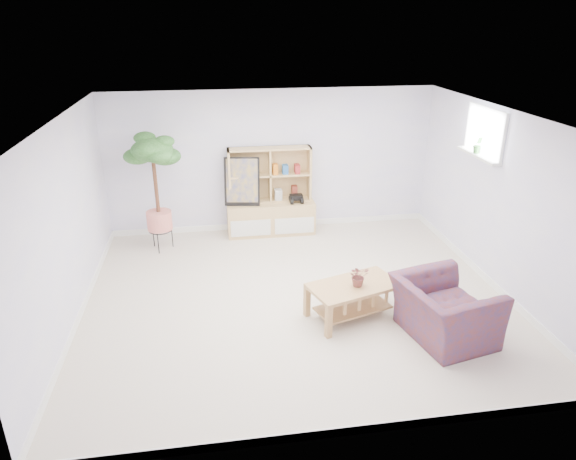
{
  "coord_description": "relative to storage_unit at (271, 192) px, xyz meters",
  "views": [
    {
      "loc": [
        -1.03,
        -5.9,
        3.48
      ],
      "look_at": [
        -0.09,
        0.12,
        0.93
      ],
      "focal_mm": 32.0,
      "sensor_mm": 36.0,
      "label": 1
    }
  ],
  "objects": [
    {
      "name": "floor",
      "position": [
        0.06,
        -2.24,
        -0.74
      ],
      "size": [
        5.5,
        5.0,
        0.01
      ],
      "primitive_type": "cube",
      "color": "silver",
      "rests_on": "ground"
    },
    {
      "name": "ceiling",
      "position": [
        0.06,
        -2.24,
        1.66
      ],
      "size": [
        5.5,
        5.0,
        0.01
      ],
      "primitive_type": "cube",
      "color": "white",
      "rests_on": "walls"
    },
    {
      "name": "walls",
      "position": [
        0.06,
        -2.24,
        0.46
      ],
      "size": [
        5.51,
        5.01,
        2.4
      ],
      "color": "silver",
      "rests_on": "floor"
    },
    {
      "name": "baseboard",
      "position": [
        0.06,
        -2.24,
        -0.69
      ],
      "size": [
        5.5,
        5.0,
        0.1
      ],
      "primitive_type": null,
      "color": "white",
      "rests_on": "floor"
    },
    {
      "name": "window",
      "position": [
        2.79,
        -1.64,
        1.26
      ],
      "size": [
        0.1,
        0.98,
        0.68
      ],
      "primitive_type": null,
      "color": "silver",
      "rests_on": "walls"
    },
    {
      "name": "window_sill",
      "position": [
        2.73,
        -1.64,
        0.94
      ],
      "size": [
        0.14,
        1.0,
        0.04
      ],
      "primitive_type": "cube",
      "color": "white",
      "rests_on": "walls"
    },
    {
      "name": "storage_unit",
      "position": [
        0.0,
        0.0,
        0.0
      ],
      "size": [
        1.48,
        0.5,
        1.48
      ],
      "primitive_type": null,
      "color": "tan",
      "rests_on": "floor"
    },
    {
      "name": "poster",
      "position": [
        -0.48,
        -0.03,
        0.22
      ],
      "size": [
        0.6,
        0.23,
        0.81
      ],
      "primitive_type": null,
      "rotation": [
        0.0,
        0.0,
        -0.16
      ],
      "color": "gold",
      "rests_on": "storage_unit"
    },
    {
      "name": "toy_truck",
      "position": [
        0.42,
        -0.08,
        -0.1
      ],
      "size": [
        0.31,
        0.22,
        0.16
      ],
      "primitive_type": null,
      "rotation": [
        0.0,
        0.0,
        0.02
      ],
      "color": "black",
      "rests_on": "storage_unit"
    },
    {
      "name": "coffee_table",
      "position": [
        0.68,
        -2.81,
        -0.52
      ],
      "size": [
        1.22,
        0.9,
        0.45
      ],
      "primitive_type": null,
      "rotation": [
        0.0,
        0.0,
        0.31
      ],
      "color": "#A27742",
      "rests_on": "floor"
    },
    {
      "name": "table_plant",
      "position": [
        0.72,
        -2.84,
        -0.16
      ],
      "size": [
        0.26,
        0.23,
        0.26
      ],
      "primitive_type": "imported",
      "rotation": [
        0.0,
        0.0,
        0.09
      ],
      "color": "#1B5F1D",
      "rests_on": "coffee_table"
    },
    {
      "name": "floor_tree",
      "position": [
        -1.82,
        -0.39,
        0.2
      ],
      "size": [
        0.87,
        0.87,
        1.87
      ],
      "primitive_type": null,
      "rotation": [
        0.0,
        0.0,
        0.32
      ],
      "color": "#1D4917",
      "rests_on": "floor"
    },
    {
      "name": "armchair",
      "position": [
        1.59,
        -3.4,
        -0.34
      ],
      "size": [
        1.14,
        1.24,
        0.79
      ],
      "primitive_type": "imported",
      "rotation": [
        0.0,
        0.0,
        1.79
      ],
      "color": "navy",
      "rests_on": "floor"
    },
    {
      "name": "sill_plant",
      "position": [
        2.73,
        -1.6,
        1.08
      ],
      "size": [
        0.16,
        0.14,
        0.24
      ],
      "primitive_type": "imported",
      "rotation": [
        0.0,
        0.0,
        -0.32
      ],
      "color": "#1D4917",
      "rests_on": "window_sill"
    }
  ]
}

